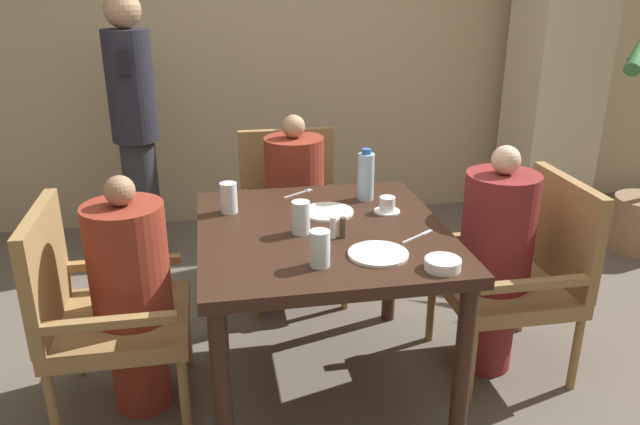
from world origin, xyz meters
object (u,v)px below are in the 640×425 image
at_px(diner_in_right_chair, 495,259).
at_px(bowl_small, 443,264).
at_px(glass_tall_far, 320,248).
at_px(standing_host, 135,122).
at_px(chair_far_side, 291,209).
at_px(plate_main_right, 378,254).
at_px(glass_tall_near, 301,217).
at_px(glass_tall_mid, 229,198).
at_px(diner_in_far_chair, 295,208).
at_px(plate_main_left, 328,212).
at_px(teacup_with_saucer, 387,206).
at_px(water_bottle, 366,176).
at_px(diner_in_left_chair, 132,294).
at_px(chair_right_side, 524,270).
at_px(chair_left_side, 96,307).

relative_size(diner_in_right_chair, bowl_small, 8.20).
distance_m(diner_in_right_chair, glass_tall_far, 0.97).
xyz_separation_m(standing_host, glass_tall_far, (0.81, -1.91, -0.07)).
relative_size(chair_far_side, plate_main_right, 3.98).
distance_m(glass_tall_near, glass_tall_far, 0.31).
xyz_separation_m(diner_in_right_chair, glass_tall_mid, (-1.16, 0.26, 0.28)).
distance_m(diner_in_far_chair, plate_main_right, 1.16).
relative_size(standing_host, glass_tall_near, 12.23).
bearing_deg(standing_host, glass_tall_far, -66.96).
xyz_separation_m(plate_main_right, glass_tall_near, (-0.25, 0.27, 0.06)).
height_order(chair_far_side, plate_main_left, chair_far_side).
bearing_deg(chair_far_side, diner_in_far_chair, -90.00).
xyz_separation_m(teacup_with_saucer, glass_tall_mid, (-0.69, 0.13, 0.04)).
xyz_separation_m(plate_main_left, water_bottle, (0.21, 0.15, 0.11)).
distance_m(water_bottle, glass_tall_far, 0.74).
xyz_separation_m(plate_main_left, glass_tall_far, (-0.13, -0.51, 0.06)).
height_order(diner_in_left_chair, diner_in_right_chair, diner_in_right_chair).
bearing_deg(teacup_with_saucer, diner_in_left_chair, -173.11).
distance_m(plate_main_left, water_bottle, 0.28).
height_order(diner_in_left_chair, bowl_small, diner_in_left_chair).
bearing_deg(teacup_with_saucer, chair_right_side, -12.16).
relative_size(chair_right_side, glass_tall_near, 6.71).
bearing_deg(glass_tall_near, teacup_with_saucer, 21.88).
distance_m(diner_in_right_chair, standing_host, 2.32).
bearing_deg(glass_tall_mid, plate_main_right, -46.43).
xyz_separation_m(teacup_with_saucer, glass_tall_near, (-0.41, -0.17, 0.04)).
height_order(diner_in_right_chair, glass_tall_far, diner_in_right_chair).
height_order(plate_main_right, teacup_with_saucer, teacup_with_saucer).
distance_m(teacup_with_saucer, glass_tall_mid, 0.70).
bearing_deg(standing_host, chair_far_side, -33.69).
xyz_separation_m(diner_in_far_chair, bowl_small, (0.35, -1.28, 0.24)).
height_order(diner_in_left_chair, chair_right_side, diner_in_left_chair).
distance_m(diner_in_right_chair, bowl_small, 0.67).
bearing_deg(glass_tall_far, plate_main_left, 75.89).
bearing_deg(plate_main_left, standing_host, 123.96).
height_order(bowl_small, glass_tall_far, glass_tall_far).
relative_size(diner_in_right_chair, plate_main_right, 4.71).
bearing_deg(plate_main_left, teacup_with_saucer, -7.35).
bearing_deg(glass_tall_mid, chair_right_side, -11.21).
bearing_deg(chair_left_side, plate_main_left, 9.58).
distance_m(plate_main_left, bowl_small, 0.69).
bearing_deg(glass_tall_near, chair_right_side, 1.74).
xyz_separation_m(standing_host, glass_tall_mid, (0.51, -1.30, -0.07)).
relative_size(water_bottle, glass_tall_near, 1.79).
bearing_deg(glass_tall_near, plate_main_left, 53.07).
relative_size(teacup_with_saucer, water_bottle, 0.48).
xyz_separation_m(diner_in_right_chair, water_bottle, (-0.53, 0.32, 0.32)).
relative_size(diner_in_left_chair, chair_right_side, 1.14).
bearing_deg(chair_far_side, teacup_with_saucer, -69.31).
xyz_separation_m(glass_tall_near, glass_tall_far, (0.02, -0.31, 0.00)).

